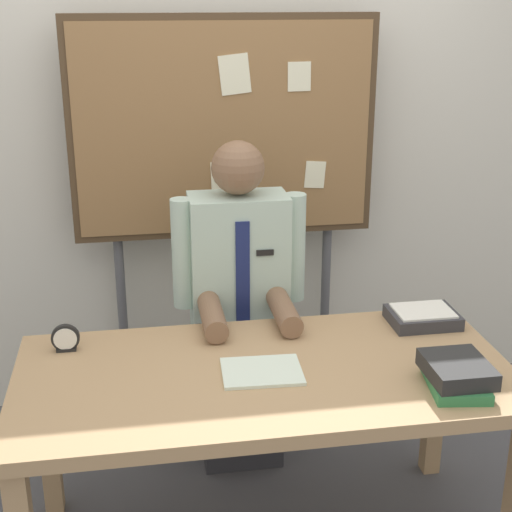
% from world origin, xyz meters
% --- Properties ---
extents(back_wall, '(6.40, 0.08, 2.70)m').
position_xyz_m(back_wall, '(0.00, 1.24, 1.35)').
color(back_wall, silver).
rests_on(back_wall, ground_plane).
extents(desk, '(1.71, 0.82, 0.75)m').
position_xyz_m(desk, '(0.00, 0.00, 0.66)').
color(desk, tan).
rests_on(desk, ground_plane).
extents(person, '(0.55, 0.56, 1.42)m').
position_xyz_m(person, '(0.00, 0.61, 0.66)').
color(person, '#2D2D33').
rests_on(person, ground_plane).
extents(bulletin_board, '(1.37, 0.09, 1.89)m').
position_xyz_m(bulletin_board, '(0.00, 1.04, 1.37)').
color(bulletin_board, '#4C3823').
rests_on(bulletin_board, ground_plane).
extents(book_stack, '(0.21, 0.27, 0.09)m').
position_xyz_m(book_stack, '(0.60, -0.22, 0.80)').
color(book_stack, '#337F47').
rests_on(book_stack, desk).
extents(open_notebook, '(0.28, 0.22, 0.01)m').
position_xyz_m(open_notebook, '(-0.01, -0.02, 0.75)').
color(open_notebook, silver).
rests_on(open_notebook, desk).
extents(desk_clock, '(0.10, 0.04, 0.10)m').
position_xyz_m(desk_clock, '(-0.68, 0.26, 0.79)').
color(desk_clock, black).
rests_on(desk_clock, desk).
extents(paper_tray, '(0.26, 0.20, 0.06)m').
position_xyz_m(paper_tray, '(0.67, 0.27, 0.78)').
color(paper_tray, '#333338').
rests_on(paper_tray, desk).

